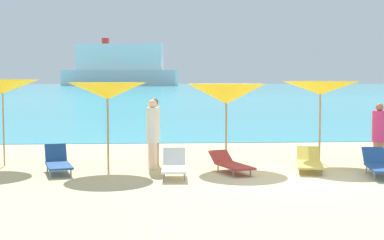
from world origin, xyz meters
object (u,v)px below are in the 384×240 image
(lounge_chair_8, at_px, (174,165))
(beachgoer_0, at_px, (153,132))
(beachgoer_2, at_px, (154,129))
(umbrella_2, at_px, (108,91))
(umbrella_1, at_px, (2,87))
(umbrella_4, at_px, (321,88))
(lounge_chair_4, at_px, (231,163))
(beachgoer_1, at_px, (379,133))
(cruise_ship, at_px, (120,67))
(lounge_chair_3, at_px, (309,162))
(umbrella_3, at_px, (226,94))
(lounge_chair_0, at_px, (379,164))
(lounge_chair_2, at_px, (58,162))

(lounge_chair_8, distance_m, beachgoer_0, 1.49)
(beachgoer_0, xyz_separation_m, beachgoer_2, (0.03, 0.72, 0.01))
(umbrella_2, bearing_deg, umbrella_1, 164.77)
(umbrella_2, height_order, umbrella_4, umbrella_4)
(beachgoer_0, bearing_deg, umbrella_2, 61.08)
(lounge_chair_4, bearing_deg, umbrella_2, 147.56)
(beachgoer_1, xyz_separation_m, cruise_ship, (-26.10, 252.44, 8.40))
(lounge_chair_3, height_order, beachgoer_2, beachgoer_2)
(umbrella_1, xyz_separation_m, beachgoer_0, (4.08, -0.86, -1.18))
(umbrella_4, relative_size, beachgoer_0, 1.26)
(umbrella_4, bearing_deg, beachgoer_2, -179.03)
(lounge_chair_3, bearing_deg, umbrella_2, -173.28)
(umbrella_4, xyz_separation_m, beachgoer_2, (-4.67, -0.08, -1.13))
(umbrella_4, relative_size, beachgoer_2, 1.25)
(umbrella_2, xyz_separation_m, lounge_chair_3, (5.20, -0.57, -1.82))
(umbrella_2, distance_m, beachgoer_1, 7.43)
(beachgoer_1, bearing_deg, lounge_chair_4, 100.91)
(umbrella_3, distance_m, lounge_chair_4, 2.09)
(lounge_chair_0, xyz_separation_m, beachgoer_1, (0.63, 1.53, 0.61))
(lounge_chair_2, xyz_separation_m, lounge_chair_4, (4.36, -0.22, -0.04))
(umbrella_3, bearing_deg, beachgoer_1, -4.59)
(lounge_chair_3, bearing_deg, beachgoer_0, -174.19)
(lounge_chair_3, xyz_separation_m, beachgoer_0, (-4.04, 0.51, 0.74))
(umbrella_3, bearing_deg, beachgoer_0, -165.24)
(lounge_chair_2, distance_m, beachgoer_2, 2.76)
(umbrella_4, bearing_deg, cruise_ship, 95.59)
(umbrella_4, relative_size, cruise_ship, 0.04)
(umbrella_4, bearing_deg, umbrella_2, -172.90)
(umbrella_2, relative_size, lounge_chair_4, 1.35)
(umbrella_3, distance_m, beachgoer_2, 2.21)
(lounge_chair_0, bearing_deg, beachgoer_1, 78.63)
(cruise_ship, bearing_deg, umbrella_2, -76.73)
(beachgoer_0, relative_size, beachgoer_1, 1.07)
(umbrella_4, height_order, beachgoer_0, umbrella_4)
(lounge_chair_4, height_order, beachgoer_2, beachgoer_2)
(umbrella_4, relative_size, beachgoer_1, 1.35)
(lounge_chair_3, bearing_deg, lounge_chair_0, -15.93)
(beachgoer_0, distance_m, cruise_ship, 253.56)
(lounge_chair_3, distance_m, lounge_chair_4, 2.06)
(beachgoer_1, bearing_deg, lounge_chair_2, 93.70)
(umbrella_1, distance_m, lounge_chair_8, 5.39)
(umbrella_1, height_order, beachgoer_2, umbrella_1)
(umbrella_2, xyz_separation_m, lounge_chair_2, (-1.21, -0.48, -1.79))
(umbrella_1, distance_m, umbrella_2, 3.02)
(lounge_chair_8, bearing_deg, beachgoer_0, 115.41)
(umbrella_3, height_order, lounge_chair_0, umbrella_3)
(lounge_chair_2, distance_m, cruise_ship, 253.82)
(lounge_chair_3, relative_size, beachgoer_2, 0.93)
(lounge_chair_4, relative_size, lounge_chair_8, 1.25)
(umbrella_3, relative_size, lounge_chair_2, 1.44)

